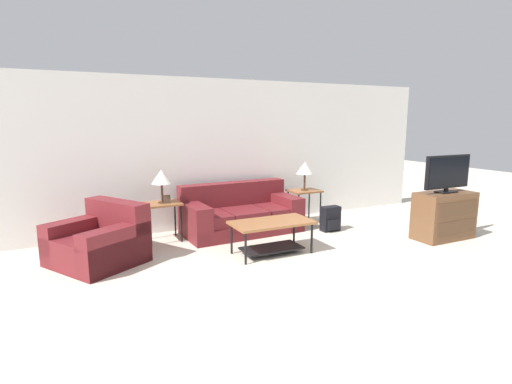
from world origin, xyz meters
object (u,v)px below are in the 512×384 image
Objects in this scene: table_lamp_right at (305,168)px; backpack at (331,219)px; coffee_table at (272,230)px; table_lamp_left at (161,177)px; armchair at (99,242)px; side_table_right at (304,194)px; side_table_left at (163,207)px; television at (448,173)px; couch at (240,215)px; tv_console at (444,216)px.

table_lamp_right reaches higher than backpack.
coffee_table is 2.23× the size of table_lamp_left.
table_lamp_right reaches higher than armchair.
armchair is 2.70× the size of table_lamp_right.
armchair is at bearing -170.50° from table_lamp_right.
table_lamp_left reaches higher than backpack.
armchair is at bearing -170.50° from side_table_right.
armchair is at bearing -148.73° from side_table_left.
armchair is at bearing 166.34° from television.
coffee_table is 1.89m from side_table_right.
side_table_left is 4.52m from television.
couch reaches higher than backpack.
couch is 1.50m from table_lamp_left.
television is at bearing -11.09° from coffee_table.
backpack is (2.73, -0.68, -0.34)m from side_table_left.
side_table_left reaches higher than coffee_table.
backpack is (1.48, 0.61, -0.14)m from coffee_table.
television is at bearing -24.24° from table_lamp_left.
backpack is at bearing -24.09° from couch.
television reaches higher than backpack.
armchair is 2.70× the size of table_lamp_left.
table_lamp_right is (1.31, 0.04, 0.73)m from couch.
side_table_right is 2.42m from television.
couch reaches higher than coffee_table.
tv_console is (2.84, -0.56, 0.03)m from coffee_table.
tv_console is at bearing -51.41° from table_lamp_right.
side_table_right is 0.47m from table_lamp_right.
backpack is at bearing -1.14° from armchair.
table_lamp_right is (2.62, 0.00, 0.47)m from side_table_left.
tv_console is at bearing -32.87° from couch.
table_lamp_right is 0.56× the size of television.
side_table_left is at bearing 134.24° from coffee_table.
coffee_table is at bearing -45.76° from table_lamp_left.
backpack is (0.11, -0.68, -0.81)m from table_lamp_right.
tv_console reaches higher than side_table_right.
tv_console is 2.29× the size of backpack.
side_table_left is 2.83m from backpack.
table_lamp_left is 2.62m from table_lamp_right.
side_table_left is 1.19× the size of table_lamp_right.
couch is 3.81× the size of table_lamp_left.
backpack is (-1.36, 1.16, -0.87)m from television.
side_table_right is (1.37, 1.29, 0.20)m from coffee_table.
couch is 2.13× the size of television.
table_lamp_right reaches higher than couch.
television reaches higher than table_lamp_left.
table_lamp_right is at bearing 1.95° from couch.
side_table_right is at bearing 9.50° from armchair.
tv_console is 1.80m from backpack.
couch is 3.22× the size of side_table_right.
armchair is at bearing 166.34° from tv_console.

